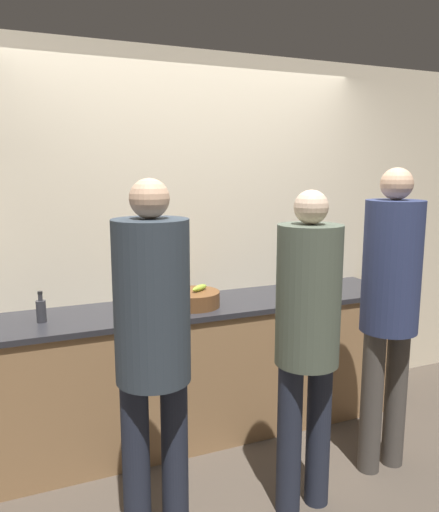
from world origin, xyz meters
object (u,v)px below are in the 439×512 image
(bottle_dark, at_px, (41,310))
(cup_black, at_px, (288,284))
(utensil_crock, at_px, (144,289))
(person_right, at_px, (390,297))
(fruit_bowl, at_px, (194,299))
(person_center, at_px, (307,328))
(person_left, at_px, (153,337))

(bottle_dark, relative_size, cup_black, 2.33)
(utensil_crock, bearing_deg, person_right, -41.30)
(person_right, bearing_deg, utensil_crock, 138.70)
(person_right, bearing_deg, cup_black, 98.08)
(cup_black, bearing_deg, fruit_bowl, -168.97)
(person_right, distance_m, utensil_crock, 1.59)
(cup_black, bearing_deg, bottle_dark, -175.88)
(utensil_crock, bearing_deg, person_center, -64.97)
(person_left, bearing_deg, cup_black, 37.72)
(person_left, xyz_separation_m, utensil_crock, (0.25, 1.13, -0.06))
(person_left, height_order, bottle_dark, person_left)
(person_center, height_order, cup_black, person_center)
(fruit_bowl, bearing_deg, person_center, -72.17)
(fruit_bowl, xyz_separation_m, utensil_crock, (-0.26, 0.27, 0.02))
(person_left, bearing_deg, person_right, 3.39)
(person_right, height_order, bottle_dark, person_right)
(person_left, xyz_separation_m, fruit_bowl, (0.51, 0.86, -0.08))
(person_left, xyz_separation_m, bottle_dark, (-0.43, 0.89, -0.06))
(utensil_crock, distance_m, bottle_dark, 0.72)
(person_right, height_order, cup_black, person_right)
(person_right, height_order, utensil_crock, person_right)
(person_right, xyz_separation_m, fruit_bowl, (-0.93, 0.77, -0.10))
(person_left, bearing_deg, bottle_dark, 115.78)
(person_left, distance_m, cup_black, 1.66)
(cup_black, bearing_deg, person_right, -81.92)
(person_right, bearing_deg, fruit_bowl, 140.37)
(person_left, xyz_separation_m, person_center, (0.80, -0.04, -0.05))
(fruit_bowl, distance_m, cup_black, 0.81)
(person_right, bearing_deg, bottle_dark, 156.78)
(person_left, distance_m, person_right, 1.44)
(person_center, xyz_separation_m, fruit_bowl, (-0.29, 0.90, -0.03))
(person_right, distance_m, cup_black, 0.94)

